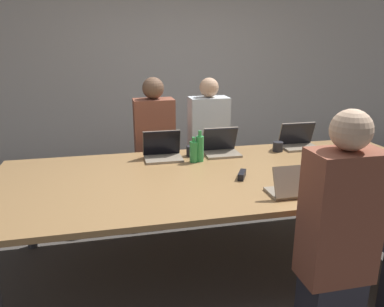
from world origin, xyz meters
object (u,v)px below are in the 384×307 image
object	(u,v)px
cup_near_midright	(331,184)
person_far_midleft	(155,150)
laptop_far_right	(298,140)
stapler	(242,175)
cup_far_center	(191,151)
bottle_far_center	(200,148)
laptop_far_center	(221,146)
laptop_far_midleft	(163,151)
laptop_near_midright	(296,186)
bottle_far_midleft	(194,151)
cup_far_right	(278,147)
person_far_center	(208,147)
person_near_midright	(338,239)

from	to	relation	value
cup_near_midright	person_far_midleft	distance (m)	1.85
person_far_midleft	laptop_far_right	size ratio (longest dim) A/B	4.06
stapler	cup_far_center	bearing A→B (deg)	139.25
person_far_midleft	bottle_far_center	bearing A→B (deg)	-66.03
bottle_far_center	cup_near_midright	bearing A→B (deg)	-48.54
laptop_far_center	laptop_far_midleft	bearing A→B (deg)	-177.71
laptop_far_midleft	person_far_midleft	xyz separation A→B (m)	(-0.00, 0.54, -0.14)
laptop_near_midright	laptop_far_right	distance (m)	1.23
bottle_far_midleft	laptop_far_right	size ratio (longest dim) A/B	0.62
laptop_far_right	cup_far_right	world-z (taller)	laptop_far_right
person_far_midleft	laptop_far_center	bearing A→B (deg)	-43.41
person_far_midleft	cup_far_right	xyz separation A→B (m)	(1.10, -0.55, 0.12)
cup_far_center	laptop_near_midright	xyz separation A→B (m)	(0.49, -1.04, 0.02)
laptop_near_midright	laptop_far_right	bearing A→B (deg)	-118.61
laptop_far_center	bottle_far_midleft	xyz separation A→B (m)	(-0.30, -0.18, 0.02)
person_far_center	cup_far_center	size ratio (longest dim) A/B	15.39
person_near_midright	cup_near_midright	size ratio (longest dim) A/B	15.32
person_far_center	laptop_far_midleft	distance (m)	0.79
laptop_far_center	laptop_far_right	size ratio (longest dim) A/B	0.92
laptop_far_center	bottle_far_center	bearing A→B (deg)	-144.94
person_near_midright	laptop_far_right	size ratio (longest dim) A/B	4.08
person_far_center	stapler	size ratio (longest dim) A/B	9.23
bottle_far_center	laptop_far_midleft	world-z (taller)	bottle_far_center
laptop_near_midright	cup_near_midright	world-z (taller)	laptop_near_midright
person_near_midright	person_far_midleft	bearing A→B (deg)	-69.29
person_near_midright	cup_far_right	world-z (taller)	person_near_midright
person_far_center	stapler	xyz separation A→B (m)	(-0.05, -1.16, 0.11)
bottle_far_center	bottle_far_midleft	size ratio (longest dim) A/B	1.23
laptop_far_midleft	person_far_midleft	size ratio (longest dim) A/B	0.23
bottle_far_center	cup_near_midright	world-z (taller)	bottle_far_center
person_far_center	laptop_near_midright	world-z (taller)	person_far_center
cup_far_center	laptop_near_midright	world-z (taller)	laptop_near_midright
person_far_center	laptop_near_midright	distance (m)	1.57
laptop_near_midright	cup_far_right	size ratio (longest dim) A/B	3.82
bottle_far_midleft	stapler	xyz separation A→B (m)	(0.27, -0.46, -0.07)
cup_far_right	laptop_far_midleft	bearing A→B (deg)	179.22
laptop_far_center	person_far_center	xyz separation A→B (m)	(0.02, 0.51, -0.15)
laptop_far_right	stapler	bearing A→B (deg)	-140.34
bottle_far_center	person_near_midright	bearing A→B (deg)	-71.00
laptop_near_midright	stapler	distance (m)	0.46
laptop_far_midleft	cup_near_midright	bearing A→B (deg)	-43.39
person_near_midright	stapler	distance (m)	0.91
laptop_near_midright	person_near_midright	size ratio (longest dim) A/B	0.25
stapler	person_far_midleft	bearing A→B (deg)	142.36
laptop_near_midright	person_near_midright	distance (m)	0.50
cup_far_center	person_near_midright	distance (m)	1.60
person_far_center	bottle_far_center	xyz separation A→B (m)	(-0.26, -0.68, 0.20)
laptop_far_midleft	person_far_center	bearing A→B (deg)	43.44
person_far_center	cup_near_midright	size ratio (longest dim) A/B	15.08
laptop_near_midright	cup_near_midright	size ratio (longest dim) A/B	3.87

